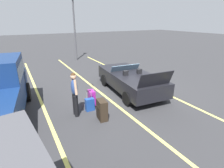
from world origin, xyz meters
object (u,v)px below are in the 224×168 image
convertible_car (128,79)px  suitcase_large_black (102,110)px  traveler_person (75,92)px  suitcase_medium_bright (92,98)px  parking_lamp_post (74,24)px  suitcase_small_carryon (90,104)px

convertible_car → suitcase_large_black: bearing=133.6°
suitcase_large_black → traveler_person: (0.73, 0.72, 0.56)m
suitcase_large_black → suitcase_medium_bright: suitcase_medium_bright is taller
suitcase_large_black → parking_lamp_post: parking_lamp_post is taller
suitcase_large_black → traveler_person: traveler_person is taller
suitcase_small_carryon → traveler_person: size_ratio=0.50×
suitcase_medium_bright → traveler_person: (-0.52, 0.86, 0.62)m
suitcase_large_black → parking_lamp_post: 10.56m
suitcase_large_black → parking_lamp_post: size_ratio=0.14×
suitcase_medium_bright → traveler_person: 1.18m
suitcase_small_carryon → traveler_person: bearing=-79.1°
traveler_person → parking_lamp_post: size_ratio=0.32×
traveler_person → parking_lamp_post: parking_lamp_post is taller
convertible_car → parking_lamp_post: parking_lamp_post is taller
suitcase_small_carryon → suitcase_large_black: bearing=10.8°
parking_lamp_post → traveler_person: bearing=161.3°
convertible_car → suitcase_medium_bright: convertible_car is taller
convertible_car → suitcase_small_carryon: convertible_car is taller
suitcase_large_black → convertible_car: bearing=-135.1°
suitcase_small_carryon → traveler_person: (-0.09, 0.59, 0.68)m
traveler_person → suitcase_small_carryon: bearing=11.2°
suitcase_medium_bright → parking_lamp_post: (8.69, -2.25, 2.65)m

